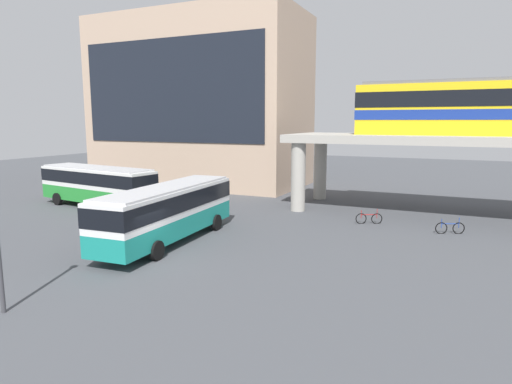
{
  "coord_description": "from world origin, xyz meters",
  "views": [
    {
      "loc": [
        13.39,
        -16.8,
        6.82
      ],
      "look_at": [
        1.32,
        9.42,
        2.2
      ],
      "focal_mm": 31.24,
      "sensor_mm": 36.0,
      "label": 1
    }
  ],
  "objects_px": {
    "bus_main": "(168,208)",
    "bus_secondary": "(97,182)",
    "station_building": "(200,102)",
    "bicycle_red": "(369,218)",
    "bicycle_blue": "(450,228)"
  },
  "relations": [
    {
      "from": "bus_main",
      "to": "bus_secondary",
      "type": "xyz_separation_m",
      "value": [
        -11.39,
        6.32,
        0.0
      ]
    },
    {
      "from": "station_building",
      "to": "bus_secondary",
      "type": "bearing_deg",
      "value": -90.62
    },
    {
      "from": "bus_main",
      "to": "bicycle_red",
      "type": "relative_size",
      "value": 6.73
    },
    {
      "from": "bus_secondary",
      "to": "bicycle_blue",
      "type": "height_order",
      "value": "bus_secondary"
    },
    {
      "from": "bicycle_blue",
      "to": "bicycle_red",
      "type": "relative_size",
      "value": 1.0
    },
    {
      "from": "bicycle_red",
      "to": "bus_secondary",
      "type": "bearing_deg",
      "value": -171.51
    },
    {
      "from": "bicycle_blue",
      "to": "bicycle_red",
      "type": "height_order",
      "value": "same"
    },
    {
      "from": "bus_main",
      "to": "bus_secondary",
      "type": "distance_m",
      "value": 13.03
    },
    {
      "from": "bicycle_blue",
      "to": "bicycle_red",
      "type": "bearing_deg",
      "value": 172.5
    },
    {
      "from": "station_building",
      "to": "bicycle_blue",
      "type": "distance_m",
      "value": 29.99
    },
    {
      "from": "bicycle_blue",
      "to": "bicycle_red",
      "type": "distance_m",
      "value": 5.05
    },
    {
      "from": "station_building",
      "to": "bus_main",
      "type": "xyz_separation_m",
      "value": [
        11.23,
        -21.76,
        -6.84
      ]
    },
    {
      "from": "bus_secondary",
      "to": "bicycle_red",
      "type": "xyz_separation_m",
      "value": [
        20.84,
        3.11,
        -1.63
      ]
    },
    {
      "from": "bus_main",
      "to": "bus_secondary",
      "type": "relative_size",
      "value": 0.99
    },
    {
      "from": "station_building",
      "to": "bicycle_red",
      "type": "xyz_separation_m",
      "value": [
        20.67,
        -12.33,
        -8.47
      ]
    }
  ]
}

